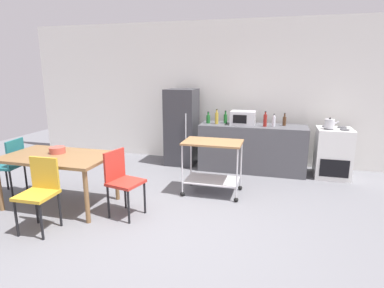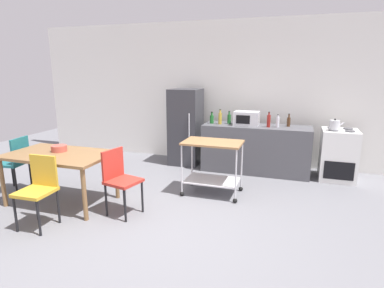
# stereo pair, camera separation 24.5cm
# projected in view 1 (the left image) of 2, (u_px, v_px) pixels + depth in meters

# --- Properties ---
(ground_plane) EXTENTS (12.00, 12.00, 0.00)m
(ground_plane) POSITION_uv_depth(u_px,v_px,m) (161.00, 226.00, 3.99)
(ground_plane) COLOR slate
(back_wall) EXTENTS (8.40, 0.12, 2.90)m
(back_wall) POSITION_uv_depth(u_px,v_px,m) (213.00, 93.00, 6.65)
(back_wall) COLOR silver
(back_wall) RESTS_ON ground_plane
(kitchen_counter) EXTENTS (2.00, 0.64, 0.90)m
(kitchen_counter) POSITION_uv_depth(u_px,v_px,m) (252.00, 148.00, 6.09)
(kitchen_counter) COLOR #4C4C51
(kitchen_counter) RESTS_ON ground_plane
(dining_table) EXTENTS (1.50, 0.90, 0.75)m
(dining_table) POSITION_uv_depth(u_px,v_px,m) (58.00, 161.00, 4.47)
(dining_table) COLOR brown
(dining_table) RESTS_ON ground_plane
(chair_teal) EXTENTS (0.45, 0.45, 0.89)m
(chair_teal) POSITION_uv_depth(u_px,v_px,m) (10.00, 163.00, 4.89)
(chair_teal) COLOR #1E666B
(chair_teal) RESTS_ON ground_plane
(chair_mustard) EXTENTS (0.41, 0.41, 0.89)m
(chair_mustard) POSITION_uv_depth(u_px,v_px,m) (40.00, 189.00, 3.81)
(chair_mustard) COLOR gold
(chair_mustard) RESTS_ON ground_plane
(chair_red) EXTENTS (0.48, 0.48, 0.89)m
(chair_red) POSITION_uv_depth(u_px,v_px,m) (122.00, 178.00, 4.19)
(chair_red) COLOR #B72D23
(chair_red) RESTS_ON ground_plane
(stove_oven) EXTENTS (0.60, 0.61, 0.92)m
(stove_oven) POSITION_uv_depth(u_px,v_px,m) (333.00, 153.00, 5.73)
(stove_oven) COLOR white
(stove_oven) RESTS_ON ground_plane
(refrigerator) EXTENTS (0.60, 0.63, 1.55)m
(refrigerator) POSITION_uv_depth(u_px,v_px,m) (182.00, 127.00, 6.48)
(refrigerator) COLOR #333338
(refrigerator) RESTS_ON ground_plane
(kitchen_cart) EXTENTS (0.91, 0.57, 0.85)m
(kitchen_cart) POSITION_uv_depth(u_px,v_px,m) (213.00, 159.00, 4.93)
(kitchen_cart) COLOR olive
(kitchen_cart) RESTS_ON ground_plane
(bottle_wine) EXTENTS (0.08, 0.08, 0.23)m
(bottle_wine) POSITION_uv_depth(u_px,v_px,m) (208.00, 119.00, 6.18)
(bottle_wine) COLOR #1E6628
(bottle_wine) RESTS_ON kitchen_counter
(bottle_vinegar) EXTENTS (0.07, 0.07, 0.29)m
(bottle_vinegar) POSITION_uv_depth(u_px,v_px,m) (217.00, 118.00, 6.09)
(bottle_vinegar) COLOR gold
(bottle_vinegar) RESTS_ON kitchen_counter
(bottle_hot_sauce) EXTENTS (0.07, 0.07, 0.25)m
(bottle_hot_sauce) POSITION_uv_depth(u_px,v_px,m) (225.00, 118.00, 6.17)
(bottle_hot_sauce) COLOR #1E6628
(bottle_hot_sauce) RESTS_ON kitchen_counter
(microwave) EXTENTS (0.46, 0.35, 0.26)m
(microwave) POSITION_uv_depth(u_px,v_px,m) (243.00, 118.00, 6.01)
(microwave) COLOR silver
(microwave) RESTS_ON kitchen_counter
(bottle_sesame_oil) EXTENTS (0.07, 0.07, 0.28)m
(bottle_sesame_oil) POSITION_uv_depth(u_px,v_px,m) (265.00, 120.00, 5.81)
(bottle_sesame_oil) COLOR maroon
(bottle_sesame_oil) RESTS_ON kitchen_counter
(bottle_olive_oil) EXTENTS (0.06, 0.06, 0.23)m
(bottle_olive_oil) POSITION_uv_depth(u_px,v_px,m) (274.00, 121.00, 5.82)
(bottle_olive_oil) COLOR silver
(bottle_olive_oil) RESTS_ON kitchen_counter
(bottle_soda) EXTENTS (0.06, 0.06, 0.24)m
(bottle_soda) POSITION_uv_depth(u_px,v_px,m) (284.00, 121.00, 5.91)
(bottle_soda) COLOR #4C2D19
(bottle_soda) RESTS_ON kitchen_counter
(fruit_bowl) EXTENTS (0.22, 0.22, 0.09)m
(fruit_bowl) POSITION_uv_depth(u_px,v_px,m) (57.00, 150.00, 4.56)
(fruit_bowl) COLOR #B24C3F
(fruit_bowl) RESTS_ON dining_table
(kettle) EXTENTS (0.24, 0.17, 0.19)m
(kettle) POSITION_uv_depth(u_px,v_px,m) (330.00, 124.00, 5.54)
(kettle) COLOR silver
(kettle) RESTS_ON stove_oven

